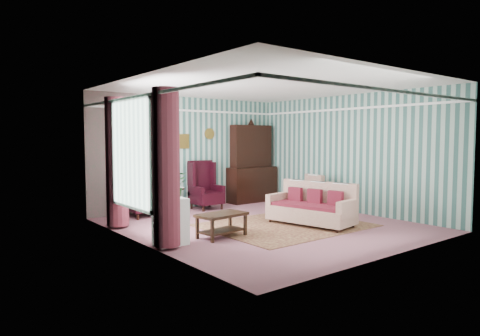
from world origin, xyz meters
TOP-DOWN VIEW (x-y plane):
  - floor at (0.00, 0.00)m, footprint 6.00×6.00m
  - room_shell at (-0.62, 0.18)m, footprint 5.53×6.02m
  - bookcase at (-1.35, 2.84)m, footprint 0.80×0.28m
  - dresser_hutch at (1.90, 2.72)m, footprint 1.50×0.56m
  - wingback_left at (-1.60, 2.45)m, footprint 0.76×0.80m
  - wingback_right at (0.15, 2.45)m, footprint 0.76×0.80m
  - seated_woman at (-1.60, 2.45)m, footprint 0.44×0.40m
  - round_side_table at (-0.70, 2.60)m, footprint 0.50×0.50m
  - nest_table at (2.47, 0.90)m, footprint 0.45×0.38m
  - plant_stand at (-2.40, -0.30)m, footprint 0.55×0.35m
  - rug at (0.30, -0.30)m, footprint 3.20×2.60m
  - sofa at (0.75, -0.60)m, footprint 1.30×1.97m
  - floral_armchair at (1.87, 0.61)m, footprint 0.84×0.87m
  - coffee_table at (-1.37, -0.35)m, footprint 0.98×0.63m
  - potted_plant_a at (-2.40, -0.44)m, footprint 0.52×0.49m
  - potted_plant_b at (-2.38, -0.15)m, footprint 0.32×0.29m
  - potted_plant_c at (-2.47, -0.27)m, footprint 0.23×0.23m

SIDE VIEW (x-z plane):
  - floor at x=0.00m, z-range 0.00..0.00m
  - rug at x=0.30m, z-range 0.00..0.01m
  - coffee_table at x=-1.37m, z-range 0.00..0.45m
  - nest_table at x=2.47m, z-range 0.00..0.54m
  - round_side_table at x=-0.70m, z-range 0.00..0.60m
  - plant_stand at x=-2.40m, z-range 0.00..0.80m
  - floral_armchair at x=1.87m, z-range 0.00..0.98m
  - sofa at x=0.75m, z-range 0.00..1.11m
  - seated_woman at x=-1.60m, z-range 0.00..1.18m
  - wingback_left at x=-1.60m, z-range 0.00..1.25m
  - wingback_right at x=0.15m, z-range 0.00..1.25m
  - potted_plant_c at x=-2.47m, z-range 0.80..1.18m
  - potted_plant_a at x=-2.40m, z-range 0.80..1.26m
  - potted_plant_b at x=-2.38m, z-range 0.80..1.27m
  - bookcase at x=-1.35m, z-range 0.00..2.24m
  - dresser_hutch at x=1.90m, z-range 0.00..2.36m
  - room_shell at x=-0.62m, z-range 0.55..3.46m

